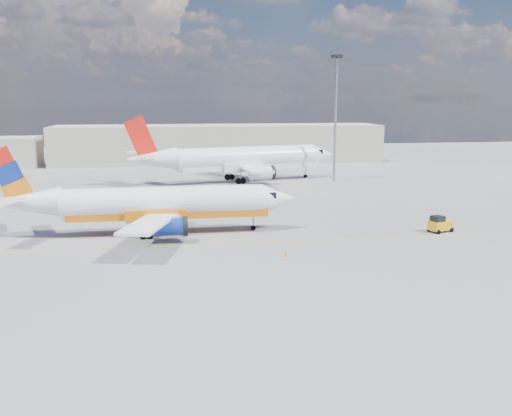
{
  "coord_description": "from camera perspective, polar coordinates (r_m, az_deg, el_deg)",
  "views": [
    {
      "loc": [
        -6.53,
        -49.23,
        13.55
      ],
      "look_at": [
        1.7,
        2.59,
        3.5
      ],
      "focal_mm": 40.0,
      "sensor_mm": 36.0,
      "label": 1
    }
  ],
  "objects": [
    {
      "name": "terminal_main",
      "position": [
        125.13,
        -3.73,
        6.44
      ],
      "size": [
        70.0,
        14.0,
        8.0
      ],
      "primitive_type": "cube",
      "color": "#ACA394",
      "rests_on": "ground"
    },
    {
      "name": "ground",
      "position": [
        51.48,
        -1.42,
        -4.42
      ],
      "size": [
        240.0,
        240.0,
        0.0
      ],
      "primitive_type": "plane",
      "color": "#5B5B5F",
      "rests_on": "ground"
    },
    {
      "name": "floodlight_mast",
      "position": [
        95.68,
        7.97,
        10.0
      ],
      "size": [
        1.5,
        1.5,
        20.56
      ],
      "color": "#919299",
      "rests_on": "ground"
    },
    {
      "name": "taxi_line",
      "position": [
        54.35,
        -1.84,
        -3.59
      ],
      "size": [
        70.0,
        0.15,
        0.01
      ],
      "primitive_type": "cube",
      "color": "gold",
      "rests_on": "ground"
    },
    {
      "name": "second_jet",
      "position": [
        94.86,
        -1.55,
        4.88
      ],
      "size": [
        36.85,
        28.21,
        11.12
      ],
      "rotation": [
        0.0,
        0.0,
        0.24
      ],
      "color": "white",
      "rests_on": "ground"
    },
    {
      "name": "traffic_cone",
      "position": [
        49.9,
        3.02,
        -4.63
      ],
      "size": [
        0.36,
        0.36,
        0.5
      ],
      "color": "white",
      "rests_on": "ground"
    },
    {
      "name": "gse_tug",
      "position": [
        61.91,
        17.92,
        -1.55
      ],
      "size": [
        2.76,
        2.24,
        1.75
      ],
      "rotation": [
        0.0,
        0.0,
        0.36
      ],
      "color": "black",
      "rests_on": "ground"
    },
    {
      "name": "main_jet",
      "position": [
        58.62,
        -10.09,
        0.39
      ],
      "size": [
        30.53,
        24.18,
        9.26
      ],
      "rotation": [
        0.0,
        0.0,
        0.0
      ],
      "color": "white",
      "rests_on": "ground"
    }
  ]
}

